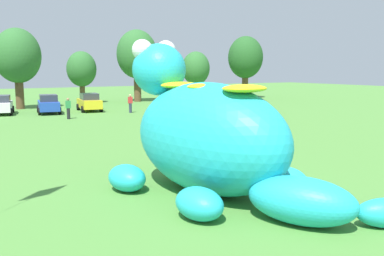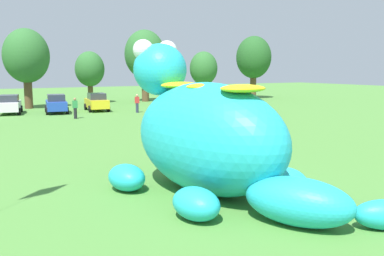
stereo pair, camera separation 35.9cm
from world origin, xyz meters
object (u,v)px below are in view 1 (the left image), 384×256
Objects in this scene: giant_inflatable_creature at (208,136)px; car_blue at (48,104)px; car_white at (1,105)px; car_yellow at (89,102)px; spectator_near_inflatable at (130,104)px; spectator_mid_field at (68,109)px.

car_blue is at bearing 88.67° from giant_inflatable_creature.
giant_inflatable_creature reaches higher than car_white.
car_blue is 3.82m from car_yellow.
car_blue is 2.51× the size of spectator_near_inflatable.
spectator_near_inflatable is at bearing -26.24° from car_blue.
car_blue is at bearing -177.38° from car_yellow.
car_blue reaches higher than spectator_mid_field.
spectator_mid_field is at bearing -56.50° from car_white.
car_white is (-3.17, 28.97, -1.01)m from giant_inflatable_creature.
car_white is at bearing 161.62° from car_blue.
car_blue is 5.22m from spectator_mid_field.
car_yellow is (4.46, 27.88, -1.01)m from giant_inflatable_creature.
car_white is 1.01× the size of car_blue.
spectator_mid_field is (4.28, -6.46, -0.01)m from car_white.
spectator_mid_field is at bearing -162.57° from spectator_near_inflatable.
giant_inflatable_creature is 2.24× the size of car_blue.
giant_inflatable_creature is 5.63× the size of spectator_mid_field.
spectator_near_inflatable is 1.00× the size of spectator_mid_field.
car_white reaches higher than spectator_mid_field.
car_blue is at bearing -18.38° from car_white.
car_blue is at bearing 153.76° from spectator_near_inflatable.
car_blue is 7.39m from spectator_near_inflatable.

